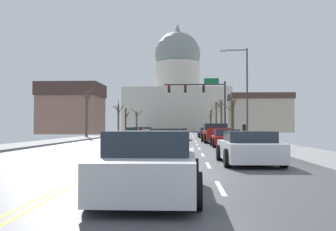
# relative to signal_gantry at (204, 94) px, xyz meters

# --- Properties ---
(ground) EXTENTS (20.00, 180.00, 0.20)m
(ground) POSITION_rel_signal_gantry_xyz_m (-4.86, -13.04, -5.45)
(ground) COLOR #49494E
(signal_gantry) EXTENTS (7.91, 0.41, 7.38)m
(signal_gantry) POSITION_rel_signal_gantry_xyz_m (0.00, 0.00, 0.00)
(signal_gantry) COLOR #28282D
(signal_gantry) RESTS_ON ground
(street_lamp_right) EXTENTS (2.50, 0.24, 8.31)m
(street_lamp_right) POSITION_rel_signal_gantry_xyz_m (3.02, -14.93, -0.41)
(street_lamp_right) COLOR #333338
(street_lamp_right) RESTS_ON ground
(capitol_building) EXTENTS (29.32, 20.71, 31.03)m
(capitol_building) POSITION_rel_signal_gantry_xyz_m (-4.86, 64.25, 5.08)
(capitol_building) COLOR beige
(capitol_building) RESTS_ON ground
(sedan_near_00) EXTENTS (2.03, 4.59, 1.21)m
(sedan_near_00) POSITION_rel_signal_gantry_xyz_m (0.15, -4.80, -4.90)
(sedan_near_00) COLOR black
(sedan_near_00) RESTS_ON ground
(sedan_near_01) EXTENTS (2.08, 4.29, 1.16)m
(sedan_near_01) POSITION_rel_signal_gantry_xyz_m (-2.94, -12.15, -4.93)
(sedan_near_01) COLOR #6B6056
(sedan_near_01) RESTS_ON ground
(pickup_truck_near_02) EXTENTS (2.45, 5.39, 1.61)m
(pickup_truck_near_02) POSITION_rel_signal_gantry_xyz_m (0.32, -17.67, -4.74)
(pickup_truck_near_02) COLOR maroon
(pickup_truck_near_02) RESTS_ON ground
(sedan_near_03) EXTENTS (2.02, 4.27, 1.18)m
(sedan_near_03) POSITION_rel_signal_gantry_xyz_m (0.53, -24.23, -4.92)
(sedan_near_03) COLOR #B71414
(sedan_near_03) RESTS_ON ground
(sedan_near_04) EXTENTS (2.04, 4.28, 1.27)m
(sedan_near_04) POSITION_rel_signal_gantry_xyz_m (-3.24, -29.86, -4.87)
(sedan_near_04) COLOR navy
(sedan_near_04) RESTS_ON ground
(sedan_near_05) EXTENTS (2.16, 4.52, 1.21)m
(sedan_near_05) POSITION_rel_signal_gantry_xyz_m (0.16, -36.49, -4.89)
(sedan_near_05) COLOR silver
(sedan_near_05) RESTS_ON ground
(sedan_near_06) EXTENTS (2.00, 4.44, 1.31)m
(sedan_near_06) POSITION_rel_signal_gantry_xyz_m (-2.84, -43.42, -4.86)
(sedan_near_06) COLOR silver
(sedan_near_06) RESTS_ON ground
(sedan_oncoming_00) EXTENTS (2.02, 4.69, 1.18)m
(sedan_oncoming_00) POSITION_rel_signal_gantry_xyz_m (-9.87, 5.60, -4.91)
(sedan_oncoming_00) COLOR #1E7247
(sedan_oncoming_00) RESTS_ON ground
(sedan_oncoming_01) EXTENTS (2.10, 4.53, 1.22)m
(sedan_oncoming_01) POSITION_rel_signal_gantry_xyz_m (-10.30, 14.72, -4.89)
(sedan_oncoming_01) COLOR #B71414
(sedan_oncoming_01) RESTS_ON ground
(sedan_oncoming_02) EXTENTS (2.08, 4.45, 1.17)m
(sedan_oncoming_02) POSITION_rel_signal_gantry_xyz_m (-10.03, 27.80, -4.91)
(sedan_oncoming_02) COLOR silver
(sedan_oncoming_02) RESTS_ON ground
(flank_building_00) EXTENTS (10.57, 9.19, 8.82)m
(flank_building_00) POSITION_rel_signal_gantry_xyz_m (-22.40, 18.06, -0.99)
(flank_building_00) COLOR #8C6656
(flank_building_00) RESTS_ON ground
(flank_building_01) EXTENTS (13.28, 8.71, 8.37)m
(flank_building_01) POSITION_rel_signal_gantry_xyz_m (13.74, 36.66, -1.24)
(flank_building_01) COLOR #B2A38E
(flank_building_01) RESTS_ON ground
(bare_tree_00) EXTENTS (2.06, 1.92, 5.73)m
(bare_tree_00) POSITION_rel_signal_gantry_xyz_m (3.32, 23.25, -2.35)
(bare_tree_00) COLOR brown
(bare_tree_00) RESTS_ON ground
(bare_tree_01) EXTENTS (2.71, 2.33, 4.94)m
(bare_tree_01) POSITION_rel_signal_gantry_xyz_m (-12.92, 33.97, -2.89)
(bare_tree_01) COLOR #4C3D2D
(bare_tree_01) RESTS_ON ground
(bare_tree_02) EXTENTS (1.69, 2.45, 4.53)m
(bare_tree_02) POSITION_rel_signal_gantry_xyz_m (3.13, -5.04, -3.06)
(bare_tree_02) COLOR #4C3D2D
(bare_tree_02) RESTS_ON ground
(bare_tree_03) EXTENTS (1.87, 2.34, 5.24)m
(bare_tree_03) POSITION_rel_signal_gantry_xyz_m (-12.96, 11.31, -2.70)
(bare_tree_03) COLOR #4C3D2D
(bare_tree_03) RESTS_ON ground
(bare_tree_04) EXTENTS (1.37, 1.89, 5.25)m
(bare_tree_04) POSITION_rel_signal_gantry_xyz_m (3.03, 35.52, -2.86)
(bare_tree_04) COLOR #4C3D2D
(bare_tree_04) RESTS_ON ground
(bare_tree_05) EXTENTS (2.42, 1.57, 5.89)m
(bare_tree_05) POSITION_rel_signal_gantry_xyz_m (-13.66, -5.90, -2.39)
(bare_tree_05) COLOR brown
(bare_tree_05) RESTS_ON ground
(bare_tree_06) EXTENTS (1.08, 1.54, 5.50)m
(bare_tree_06) POSITION_rel_signal_gantry_xyz_m (3.29, 12.14, -2.53)
(bare_tree_06) COLOR brown
(bare_tree_06) RESTS_ON ground
(bare_tree_07) EXTENTS (0.85, 2.92, 4.39)m
(bare_tree_07) POSITION_rel_signal_gantry_xyz_m (-12.92, 18.67, -2.95)
(bare_tree_07) COLOR #423328
(bare_tree_07) RESTS_ON ground
(pedestrian_00) EXTENTS (0.35, 0.34, 1.61)m
(pedestrian_00) POSITION_rel_signal_gantry_xyz_m (3.23, -13.72, -4.44)
(pedestrian_00) COLOR black
(pedestrian_00) RESTS_ON ground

